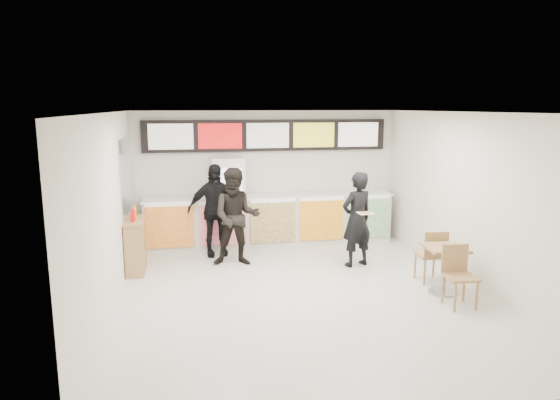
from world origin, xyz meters
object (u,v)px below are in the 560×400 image
object	(u,v)px
drinks_fridge	(228,203)
cafe_table	(445,261)
service_counter	(270,220)
customer_mid	(215,210)
customer_left	(236,217)
customer_main	(357,219)
condiment_ledge	(135,245)

from	to	relation	value
drinks_fridge	cafe_table	world-z (taller)	drinks_fridge
service_counter	cafe_table	distance (m)	4.20
service_counter	drinks_fridge	world-z (taller)	drinks_fridge
service_counter	customer_mid	size ratio (longest dim) A/B	2.87
cafe_table	customer_left	bearing A→B (deg)	150.59
customer_main	customer_left	size ratio (longest dim) A/B	0.96
drinks_fridge	customer_mid	distance (m)	0.65
customer_left	drinks_fridge	bearing A→B (deg)	99.07
customer_left	customer_mid	bearing A→B (deg)	124.18
customer_mid	cafe_table	world-z (taller)	customer_mid
drinks_fridge	customer_main	size ratio (longest dim) A/B	1.07
service_counter	cafe_table	xyz separation A→B (m)	(2.33, -3.49, -0.01)
drinks_fridge	customer_mid	bearing A→B (deg)	-121.22
drinks_fridge	cafe_table	bearing A→B (deg)	-47.02
drinks_fridge	condiment_ledge	xyz separation A→B (m)	(-1.89, -1.37, -0.48)
service_counter	cafe_table	world-z (taller)	service_counter
customer_mid	condiment_ledge	distance (m)	1.80
service_counter	customer_main	world-z (taller)	customer_main
drinks_fridge	cafe_table	distance (m)	4.81
service_counter	customer_left	size ratio (longest dim) A/B	2.88
customer_mid	drinks_fridge	bearing A→B (deg)	51.37
drinks_fridge	customer_mid	size ratio (longest dim) A/B	1.03
customer_mid	condiment_ledge	size ratio (longest dim) A/B	1.59
customer_left	condiment_ledge	world-z (taller)	customer_left
drinks_fridge	customer_main	world-z (taller)	drinks_fridge
customer_main	drinks_fridge	bearing A→B (deg)	-56.62
service_counter	customer_mid	bearing A→B (deg)	-156.93
customer_mid	service_counter	bearing A→B (deg)	15.66
service_counter	condiment_ledge	size ratio (longest dim) A/B	4.58
service_counter	customer_main	xyz separation A→B (m)	(1.39, -1.80, 0.36)
drinks_fridge	customer_left	world-z (taller)	drinks_fridge
drinks_fridge	condiment_ledge	size ratio (longest dim) A/B	1.65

